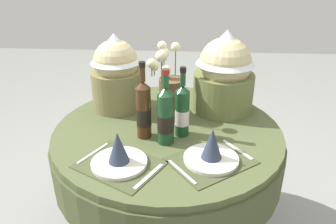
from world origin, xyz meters
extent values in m
cylinder|color=#4C5633|center=(0.00, 0.00, 0.71)|extent=(1.17, 1.17, 0.04)
cylinder|color=#464F2E|center=(0.00, 0.00, 0.59)|extent=(1.19, 1.19, 0.21)
cylinder|color=black|center=(0.00, 0.00, 0.36)|extent=(0.12, 0.12, 0.66)
cube|color=#41492B|center=(-0.18, -0.33, 0.74)|extent=(0.42, 0.39, 0.00)
cylinder|color=silver|center=(-0.18, -0.33, 0.75)|extent=(0.24, 0.24, 0.02)
cone|color=#2D384C|center=(-0.18, -0.33, 0.82)|extent=(0.09, 0.09, 0.14)
cube|color=silver|center=(-0.32, -0.26, 0.74)|extent=(0.10, 0.17, 0.00)
cube|color=silver|center=(-0.05, -0.41, 0.74)|extent=(0.11, 0.17, 0.00)
cube|color=#41492B|center=(0.21, -0.28, 0.74)|extent=(0.43, 0.41, 0.00)
cylinder|color=silver|center=(0.21, -0.28, 0.75)|extent=(0.24, 0.24, 0.02)
cone|color=#2D384C|center=(0.21, -0.28, 0.82)|extent=(0.09, 0.09, 0.14)
cube|color=silver|center=(0.08, -0.37, 0.74)|extent=(0.12, 0.16, 0.00)
cube|color=silver|center=(0.33, -0.19, 0.74)|extent=(0.13, 0.16, 0.00)
cylinder|color=brown|center=(0.01, 0.13, 0.84)|extent=(0.13, 0.13, 0.22)
sphere|color=beige|center=(-0.03, 0.07, 1.10)|extent=(0.06, 0.06, 0.06)
cylinder|color=#4C7038|center=(-0.03, 0.07, 1.02)|extent=(0.01, 0.01, 0.12)
sphere|color=beige|center=(0.03, 0.20, 1.11)|extent=(0.05, 0.05, 0.05)
cylinder|color=#4C7038|center=(0.03, 0.20, 1.02)|extent=(0.01, 0.01, 0.14)
sphere|color=beige|center=(-0.03, 0.21, 1.07)|extent=(0.06, 0.06, 0.06)
cylinder|color=#4C7038|center=(-0.03, 0.21, 1.01)|extent=(0.01, 0.01, 0.10)
sphere|color=beige|center=(-0.08, 0.19, 1.00)|extent=(0.05, 0.05, 0.05)
cylinder|color=#4C7038|center=(-0.08, 0.19, 0.97)|extent=(0.01, 0.01, 0.04)
sphere|color=beige|center=(-0.04, 0.22, 1.11)|extent=(0.05, 0.05, 0.05)
cylinder|color=#4C7038|center=(-0.04, 0.22, 1.02)|extent=(0.01, 0.01, 0.14)
sphere|color=beige|center=(-0.10, 0.17, 1.03)|extent=(0.05, 0.05, 0.05)
cylinder|color=#4C7038|center=(-0.10, 0.17, 0.98)|extent=(0.01, 0.01, 0.06)
sphere|color=beige|center=(-0.02, 0.14, 1.00)|extent=(0.05, 0.05, 0.05)
cylinder|color=#4C7038|center=(-0.02, 0.14, 0.97)|extent=(0.01, 0.01, 0.03)
cylinder|color=#194223|center=(0.07, -0.05, 0.85)|extent=(0.07, 0.07, 0.23)
cylinder|color=silver|center=(0.07, -0.05, 0.83)|extent=(0.07, 0.07, 0.08)
cone|color=#194223|center=(0.07, -0.05, 0.98)|extent=(0.07, 0.07, 0.03)
cylinder|color=#194223|center=(0.07, -0.05, 1.04)|extent=(0.03, 0.03, 0.09)
cylinder|color=black|center=(0.07, -0.05, 1.07)|extent=(0.03, 0.03, 0.02)
cylinder|color=#422814|center=(-0.11, -0.09, 0.86)|extent=(0.07, 0.07, 0.26)
cylinder|color=black|center=(-0.11, -0.09, 0.84)|extent=(0.07, 0.07, 0.09)
cone|color=#422814|center=(-0.11, -0.09, 1.01)|extent=(0.07, 0.07, 0.03)
cylinder|color=#422814|center=(-0.11, -0.09, 1.07)|extent=(0.03, 0.03, 0.09)
cylinder|color=black|center=(-0.11, -0.09, 1.10)|extent=(0.03, 0.03, 0.02)
cylinder|color=#194223|center=(0.00, -0.13, 0.86)|extent=(0.08, 0.08, 0.25)
cylinder|color=black|center=(0.00, -0.13, 0.84)|extent=(0.08, 0.08, 0.08)
cone|color=#194223|center=(0.00, -0.13, 1.00)|extent=(0.08, 0.08, 0.04)
cylinder|color=#194223|center=(0.00, -0.13, 1.06)|extent=(0.03, 0.03, 0.08)
cylinder|color=maroon|center=(0.00, -0.13, 1.09)|extent=(0.03, 0.03, 0.02)
cylinder|color=olive|center=(-0.30, 0.24, 0.84)|extent=(0.29, 0.29, 0.22)
sphere|color=#C6B784|center=(-0.30, 0.24, 1.01)|extent=(0.25, 0.25, 0.25)
cone|color=silver|center=(-0.30, 0.24, 1.09)|extent=(0.28, 0.28, 0.16)
cylinder|color=olive|center=(0.30, 0.25, 0.84)|extent=(0.34, 0.34, 0.21)
sphere|color=#C6B784|center=(0.30, 0.25, 1.01)|extent=(0.29, 0.29, 0.29)
cone|color=silver|center=(0.30, 0.25, 1.10)|extent=(0.32, 0.32, 0.18)
camera|label=1|loc=(0.10, -1.49, 1.57)|focal=35.57mm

